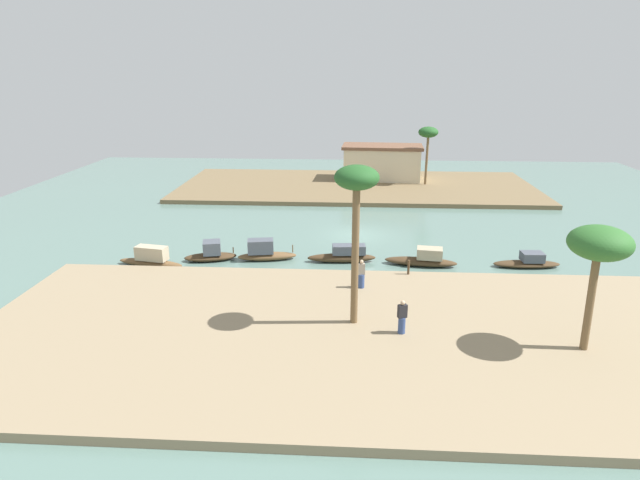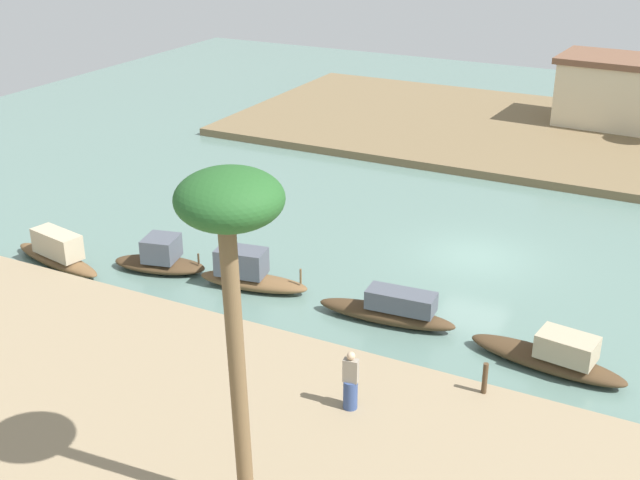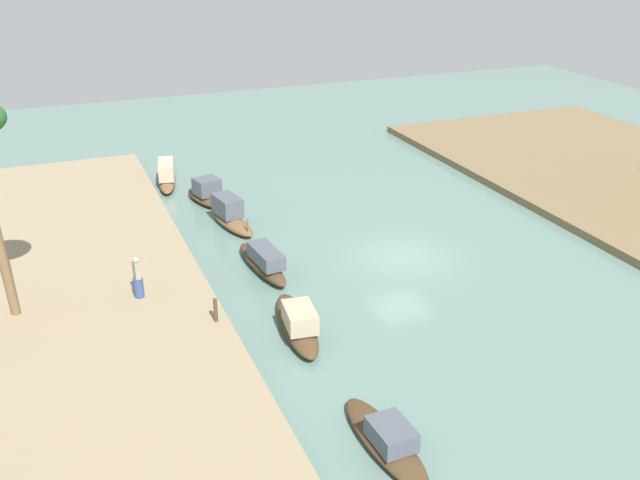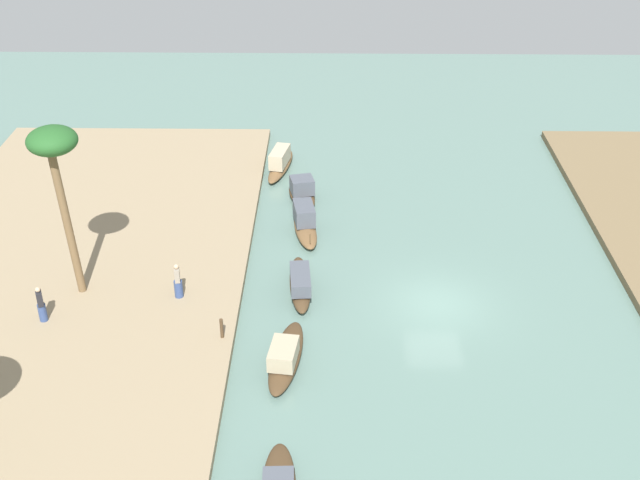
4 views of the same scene
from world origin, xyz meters
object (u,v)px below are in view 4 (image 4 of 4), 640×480
object	(u,v)px
sampan_open_hull	(302,192)
sampan_downstream_large	(285,356)
mooring_post	(222,328)
sampan_foreground	(300,283)
sampan_midstream	(280,162)
palm_tree_left_near	(54,154)
sampan_with_red_awning	(305,223)
person_on_near_bank	(41,306)
person_by_mooring	(178,283)

from	to	relation	value
sampan_open_hull	sampan_downstream_large	xyz separation A→B (m)	(13.72, -0.16, -0.03)
mooring_post	sampan_foreground	bearing A→B (deg)	142.43
sampan_midstream	palm_tree_left_near	distance (m)	16.39
sampan_with_red_awning	sampan_foreground	size ratio (longest dim) A/B	0.88
sampan_midstream	person_on_near_bank	xyz separation A→B (m)	(15.01, -8.85, 0.61)
palm_tree_left_near	sampan_foreground	bearing A→B (deg)	93.88
sampan_open_hull	person_by_mooring	size ratio (longest dim) A/B	2.20
sampan_midstream	palm_tree_left_near	xyz separation A→B (m)	(12.81, -7.99, 6.38)
sampan_open_hull	sampan_with_red_awning	world-z (taller)	sampan_with_red_awning
person_by_mooring	sampan_downstream_large	bearing A→B (deg)	40.96
sampan_foreground	mooring_post	xyz separation A→B (m)	(3.86, -2.97, 0.37)
person_by_mooring	palm_tree_left_near	world-z (taller)	palm_tree_left_near
sampan_foreground	sampan_downstream_large	world-z (taller)	sampan_downstream_large
palm_tree_left_near	person_on_near_bank	bearing A→B (deg)	-21.57
sampan_foreground	palm_tree_left_near	size ratio (longest dim) A/B	0.59
sampan_open_hull	sampan_with_red_awning	bearing A→B (deg)	-9.09
sampan_midstream	person_by_mooring	xyz separation A→B (m)	(13.21, -3.57, 0.55)
person_by_mooring	sampan_open_hull	bearing A→B (deg)	144.06
sampan_midstream	person_by_mooring	world-z (taller)	person_by_mooring
person_on_near_bank	palm_tree_left_near	size ratio (longest dim) A/B	0.21
sampan_downstream_large	sampan_midstream	bearing A→B (deg)	-168.53
sampan_with_red_awning	palm_tree_left_near	xyz separation A→B (m)	(5.84, -9.61, 6.36)
sampan_with_red_awning	sampan_downstream_large	bearing A→B (deg)	-12.05
person_on_near_bank	palm_tree_left_near	xyz separation A→B (m)	(-2.19, 0.87, 5.78)
sampan_foreground	person_on_near_bank	world-z (taller)	person_on_near_bank
sampan_with_red_awning	sampan_midstream	size ratio (longest dim) A/B	0.88
person_on_near_bank	palm_tree_left_near	distance (m)	6.24
sampan_foreground	person_on_near_bank	xyz separation A→B (m)	(2.84, -10.44, 0.67)
mooring_post	sampan_open_hull	bearing A→B (deg)	167.66
sampan_with_red_awning	mooring_post	size ratio (longest dim) A/B	4.48
person_on_near_bank	sampan_with_red_awning	bearing A→B (deg)	105.42
sampan_open_hull	palm_tree_left_near	distance (m)	14.69
sampan_with_red_awning	mooring_post	bearing A→B (deg)	-28.07
sampan_downstream_large	person_by_mooring	distance (m)	6.27
sampan_midstream	sampan_foreground	bearing A→B (deg)	18.51
person_by_mooring	palm_tree_left_near	distance (m)	7.33
sampan_with_red_awning	sampan_midstream	distance (m)	7.16
mooring_post	palm_tree_left_near	xyz separation A→B (m)	(-3.21, -6.61, 6.07)
person_on_near_bank	mooring_post	distance (m)	7.55
sampan_open_hull	person_on_near_bank	distance (m)	15.40
sampan_foreground	sampan_downstream_large	size ratio (longest dim) A/B	0.96
sampan_with_red_awning	palm_tree_left_near	bearing A→B (deg)	-68.40
sampan_open_hull	sampan_midstream	bearing A→B (deg)	-172.27
sampan_midstream	mooring_post	world-z (taller)	sampan_midstream
sampan_downstream_large	mooring_post	xyz separation A→B (m)	(-1.19, -2.58, 0.41)
sampan_midstream	mooring_post	size ratio (longest dim) A/B	5.10
sampan_open_hull	sampan_foreground	world-z (taller)	sampan_open_hull
sampan_foreground	palm_tree_left_near	xyz separation A→B (m)	(0.65, -9.57, 6.44)
sampan_foreground	sampan_with_red_awning	bearing A→B (deg)	175.07
sampan_open_hull	sampan_with_red_awning	distance (m)	3.49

